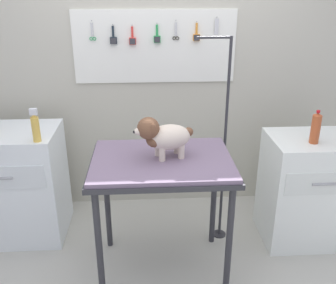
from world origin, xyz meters
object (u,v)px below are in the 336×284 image
object	(u,v)px
grooming_table	(162,171)
dog	(163,136)
cabinet_right	(307,189)
soda_bottle	(316,128)
grooming_arm	(223,152)
counter_left	(13,184)
spray_bottle_short	(36,127)

from	to	relation	value
grooming_table	dog	distance (m)	0.25
cabinet_right	soda_bottle	bearing A→B (deg)	-121.71
grooming_arm	soda_bottle	size ratio (longest dim) A/B	6.56
grooming_table	soda_bottle	size ratio (longest dim) A/B	3.81
counter_left	spray_bottle_short	size ratio (longest dim) A/B	3.75
spray_bottle_short	dog	bearing A→B (deg)	-18.12
grooming_arm	spray_bottle_short	distance (m)	1.41
grooming_arm	dog	bearing A→B (deg)	-143.31
grooming_arm	cabinet_right	bearing A→B (deg)	-3.89
grooming_table	counter_left	world-z (taller)	counter_left
grooming_table	cabinet_right	size ratio (longest dim) A/B	1.07
soda_bottle	counter_left	bearing A→B (deg)	173.02
spray_bottle_short	soda_bottle	distance (m)	2.03
dog	cabinet_right	xyz separation A→B (m)	(1.18, 0.31, -0.62)
counter_left	soda_bottle	bearing A→B (deg)	-6.98
grooming_table	soda_bottle	world-z (taller)	soda_bottle
dog	counter_left	xyz separation A→B (m)	(-1.22, 0.52, -0.60)
counter_left	soda_bottle	world-z (taller)	soda_bottle
grooming_table	dog	size ratio (longest dim) A/B	2.41
cabinet_right	spray_bottle_short	bearing A→B (deg)	-179.48
grooming_table	grooming_arm	xyz separation A→B (m)	(0.49, 0.37, -0.04)
grooming_table	cabinet_right	world-z (taller)	grooming_table
counter_left	cabinet_right	distance (m)	2.41
grooming_arm	counter_left	size ratio (longest dim) A/B	1.78
cabinet_right	soda_bottle	world-z (taller)	soda_bottle
counter_left	cabinet_right	bearing A→B (deg)	-4.82
soda_bottle	spray_bottle_short	bearing A→B (deg)	178.13
grooming_arm	grooming_table	bearing A→B (deg)	-142.99
soda_bottle	cabinet_right	bearing A→B (deg)	58.29
grooming_arm	dog	size ratio (longest dim) A/B	4.16
cabinet_right	spray_bottle_short	size ratio (longest dim) A/B	3.60
grooming_table	spray_bottle_short	world-z (taller)	spray_bottle_short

